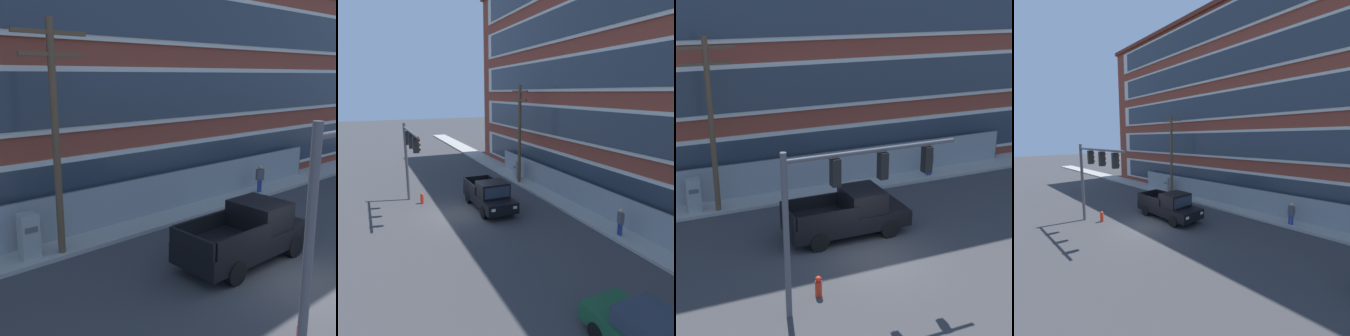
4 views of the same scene
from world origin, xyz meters
TOP-DOWN VIEW (x-y plane):
  - ground_plane at (0.00, 0.00)m, footprint 160.00×160.00m
  - sidewalk_building_side at (0.00, 7.77)m, footprint 80.00×2.18m
  - chain_link_fence at (0.88, 8.19)m, footprint 23.34×0.06m
  - traffic_signal_mast at (-2.37, -2.36)m, footprint 6.09×0.43m
  - pickup_truck_black at (-0.10, 2.38)m, footprint 5.46×2.16m
  - utility_pole_near_corner at (-4.95, 6.99)m, footprint 2.62×0.26m
  - electrical_cabinet at (-6.02, 7.32)m, footprint 0.65×0.53m
  - pedestrian_near_cabinet at (7.04, 7.21)m, footprint 0.46×0.36m
  - fire_hydrant at (-3.06, -1.62)m, footprint 0.24×0.24m

SIDE VIEW (x-z plane):
  - ground_plane at x=0.00m, z-range 0.00..0.00m
  - sidewalk_building_side at x=0.00m, z-range 0.00..0.16m
  - fire_hydrant at x=-3.06m, z-range -0.01..0.77m
  - electrical_cabinet at x=-6.02m, z-range 0.00..1.79m
  - pickup_truck_black at x=-0.10m, z-range -0.06..1.99m
  - pedestrian_near_cabinet at x=7.04m, z-range 0.13..1.82m
  - chain_link_fence at x=0.88m, z-range 0.02..2.00m
  - traffic_signal_mast at x=-2.37m, z-range 1.34..6.99m
  - utility_pole_near_corner at x=-4.95m, z-range 0.48..8.82m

